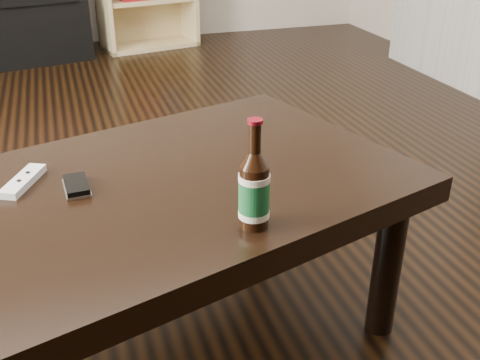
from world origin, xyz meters
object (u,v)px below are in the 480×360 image
object	(u,v)px
tv_stand	(8,32)
coffee_table	(139,212)
beer_bottle	(254,190)
remote	(23,181)
phone	(76,186)

from	to	relation	value
tv_stand	coffee_table	distance (m)	3.27
beer_bottle	remote	distance (m)	0.58
beer_bottle	phone	bearing A→B (deg)	140.57
remote	beer_bottle	bearing A→B (deg)	-10.87
tv_stand	beer_bottle	bearing A→B (deg)	-91.73
coffee_table	beer_bottle	xyz separation A→B (m)	(0.21, -0.24, 0.15)
coffee_table	beer_bottle	size ratio (longest dim) A/B	6.30
tv_stand	coffee_table	size ratio (longest dim) A/B	0.72
coffee_table	remote	xyz separation A→B (m)	(-0.25, 0.10, 0.07)
tv_stand	beer_bottle	size ratio (longest dim) A/B	4.56
phone	remote	size ratio (longest dim) A/B	0.69
tv_stand	coffee_table	world-z (taller)	coffee_table
beer_bottle	phone	size ratio (longest dim) A/B	2.14
beer_bottle	remote	xyz separation A→B (m)	(-0.46, 0.34, -0.07)
coffee_table	remote	distance (m)	0.28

